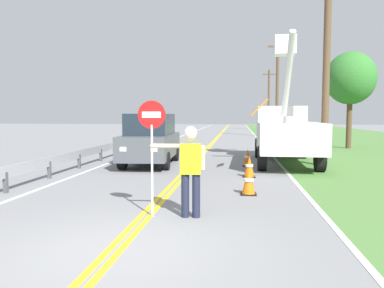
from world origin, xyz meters
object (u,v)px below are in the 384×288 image
at_px(traffic_cone_mid, 249,167).
at_px(roadside_tree_verge, 350,79).
at_px(oncoming_suv_nearest, 151,139).
at_px(traffic_cone_tail, 248,158).
at_px(utility_pole_mid, 277,87).
at_px(traffic_cone_lead, 249,182).
at_px(stop_sign_paddle, 152,132).
at_px(utility_bucket_truck, 284,130).
at_px(flagger_worker, 190,165).
at_px(utility_pole_near, 326,64).
at_px(utility_pole_far, 269,99).

xyz_separation_m(traffic_cone_mid, roadside_tree_verge, (6.42, 11.60, 3.93)).
height_order(oncoming_suv_nearest, traffic_cone_tail, oncoming_suv_nearest).
xyz_separation_m(utility_pole_mid, traffic_cone_lead, (-3.31, -25.56, -4.31)).
bearing_deg(traffic_cone_lead, stop_sign_paddle, -130.63).
relative_size(traffic_cone_lead, traffic_cone_mid, 1.00).
height_order(utility_bucket_truck, traffic_cone_tail, utility_bucket_truck).
distance_m(flagger_worker, utility_pole_near, 9.84).
bearing_deg(flagger_worker, stop_sign_paddle, -178.49).
xyz_separation_m(traffic_cone_mid, traffic_cone_tail, (0.02, 2.61, 0.00)).
bearing_deg(traffic_cone_tail, traffic_cone_mid, -90.36).
distance_m(flagger_worker, traffic_cone_lead, 2.71).
bearing_deg(traffic_cone_mid, traffic_cone_lead, -92.10).
bearing_deg(stop_sign_paddle, utility_pole_far, 82.46).
relative_size(flagger_worker, utility_pole_mid, 0.20).
bearing_deg(utility_bucket_truck, roadside_tree_verge, 57.44).
distance_m(stop_sign_paddle, traffic_cone_lead, 3.36).
xyz_separation_m(stop_sign_paddle, utility_pole_far, (5.92, 44.75, 2.58)).
distance_m(utility_pole_mid, roadside_tree_verge, 11.68).
bearing_deg(stop_sign_paddle, traffic_cone_lead, 49.37).
height_order(utility_pole_far, traffic_cone_mid, utility_pole_far).
distance_m(flagger_worker, utility_pole_mid, 28.46).
relative_size(stop_sign_paddle, traffic_cone_tail, 3.33).
height_order(flagger_worker, roadside_tree_verge, roadside_tree_verge).
distance_m(utility_bucket_truck, roadside_tree_verge, 9.40).
relative_size(stop_sign_paddle, utility_pole_near, 0.30).
bearing_deg(stop_sign_paddle, traffic_cone_mid, 67.53).
bearing_deg(utility_pole_mid, utility_pole_far, 87.90).
bearing_deg(traffic_cone_lead, utility_bucket_truck, 75.91).
xyz_separation_m(utility_bucket_truck, oncoming_suv_nearest, (-5.53, -1.42, -0.35)).
bearing_deg(stop_sign_paddle, traffic_cone_tail, 74.62).
relative_size(utility_pole_near, traffic_cone_lead, 11.15).
distance_m(traffic_cone_lead, traffic_cone_tail, 5.35).
xyz_separation_m(utility_bucket_truck, utility_pole_mid, (1.61, 18.77, 3.23)).
height_order(stop_sign_paddle, utility_pole_mid, utility_pole_mid).
distance_m(stop_sign_paddle, utility_pole_mid, 28.54).
relative_size(oncoming_suv_nearest, traffic_cone_mid, 6.67).
bearing_deg(flagger_worker, utility_pole_far, 83.43).
height_order(utility_pole_near, roadside_tree_verge, utility_pole_near).
xyz_separation_m(utility_pole_mid, traffic_cone_tail, (-3.19, -20.21, -4.31)).
relative_size(utility_pole_far, traffic_cone_mid, 11.72).
distance_m(utility_pole_near, utility_pole_mid, 19.62).
bearing_deg(traffic_cone_mid, roadside_tree_verge, 61.02).
bearing_deg(traffic_cone_mid, utility_pole_far, 84.49).
bearing_deg(traffic_cone_tail, utility_pole_far, 84.13).
bearing_deg(utility_pole_near, utility_bucket_truck, 150.50).
relative_size(utility_pole_mid, roadside_tree_verge, 1.51).
xyz_separation_m(utility_pole_mid, traffic_cone_mid, (-3.21, -22.82, -4.31)).
xyz_separation_m(stop_sign_paddle, traffic_cone_tail, (2.11, 7.68, -1.37)).
bearing_deg(oncoming_suv_nearest, utility_pole_mid, 70.52).
relative_size(traffic_cone_lead, traffic_cone_tail, 1.00).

